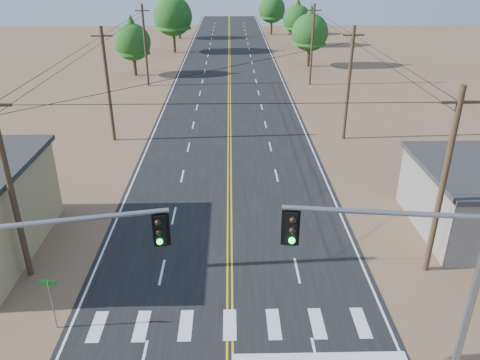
{
  "coord_description": "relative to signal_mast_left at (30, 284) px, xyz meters",
  "views": [
    {
      "loc": [
        0.12,
        -8.33,
        15.15
      ],
      "look_at": [
        0.63,
        15.97,
        3.5
      ],
      "focal_mm": 35.0,
      "sensor_mm": 36.0,
      "label": 1
    }
  ],
  "objects": [
    {
      "name": "utility_pole_right_mid",
      "position": [
        17.11,
        27.64,
        -0.17
      ],
      "size": [
        1.8,
        0.3,
        10.0
      ],
      "color": "#4C3826",
      "rests_on": "ground"
    },
    {
      "name": "tree_left_far",
      "position": [
        -3.49,
        86.17,
        -0.14
      ],
      "size": [
        5.06,
        5.06,
        8.43
      ],
      "color": "#3F2D1E",
      "rests_on": "ground"
    },
    {
      "name": "tree_right_far",
      "position": [
        15.61,
        91.14,
        0.42
      ],
      "size": [
        5.6,
        5.6,
        9.33
      ],
      "color": "#3F2D1E",
      "rests_on": "ground"
    },
    {
      "name": "tree_left_near",
      "position": [
        -6.6,
        53.48,
        -0.24
      ],
      "size": [
        4.96,
        4.96,
        8.26
      ],
      "color": "#3F2D1E",
      "rests_on": "ground"
    },
    {
      "name": "road",
      "position": [
        6.61,
        25.64,
        -5.28
      ],
      "size": [
        15.0,
        200.0,
        0.02
      ],
      "primitive_type": "cube",
      "color": "black",
      "rests_on": "ground"
    },
    {
      "name": "utility_pole_right_far",
      "position": [
        17.11,
        47.64,
        -0.17
      ],
      "size": [
        1.8,
        0.3,
        10.0
      ],
      "color": "#4C3826",
      "rests_on": "ground"
    },
    {
      "name": "utility_pole_left_near",
      "position": [
        -3.89,
        7.64,
        -0.17
      ],
      "size": [
        1.8,
        0.3,
        10.0
      ],
      "color": "#4C3826",
      "rests_on": "ground"
    },
    {
      "name": "signal_mast_right",
      "position": [
        12.95,
        -0.13,
        0.17
      ],
      "size": [
        6.64,
        1.08,
        8.08
      ],
      "rotation": [
        0.0,
        0.0,
        -0.12
      ],
      "color": "gray",
      "rests_on": "ground"
    },
    {
      "name": "street_sign",
      "position": [
        -1.19,
        3.64,
        -3.53
      ],
      "size": [
        0.78,
        0.12,
        2.63
      ],
      "rotation": [
        0.0,
        0.0,
        -0.11
      ],
      "color": "gray",
      "rests_on": "ground"
    },
    {
      "name": "tree_left_mid",
      "position": [
        -2.91,
        70.9,
        1.4
      ],
      "size": [
        6.57,
        6.57,
        10.94
      ],
      "color": "#3F2D1E",
      "rests_on": "ground"
    },
    {
      "name": "signal_mast_left",
      "position": [
        0.0,
        0.0,
        0.0
      ],
      "size": [
        6.75,
        1.49,
        7.78
      ],
      "rotation": [
        0.0,
        0.0,
        0.18
      ],
      "color": "gray",
      "rests_on": "ground"
    },
    {
      "name": "utility_pole_right_near",
      "position": [
        17.11,
        7.64,
        -0.17
      ],
      "size": [
        1.8,
        0.3,
        10.0
      ],
      "color": "#4C3826",
      "rests_on": "ground"
    },
    {
      "name": "tree_right_mid",
      "position": [
        19.1,
        77.03,
        -0.04
      ],
      "size": [
        5.15,
        5.15,
        8.59
      ],
      "color": "#3F2D1E",
      "rests_on": "ground"
    },
    {
      "name": "utility_pole_left_far",
      "position": [
        -3.89,
        47.64,
        -0.17
      ],
      "size": [
        1.8,
        0.3,
        10.0
      ],
      "color": "#4C3826",
      "rests_on": "ground"
    },
    {
      "name": "utility_pole_left_mid",
      "position": [
        -3.89,
        27.64,
        -0.17
      ],
      "size": [
        1.8,
        0.3,
        10.0
      ],
      "color": "#4C3826",
      "rests_on": "ground"
    },
    {
      "name": "tree_right_near",
      "position": [
        18.61,
        58.91,
        0.23
      ],
      "size": [
        5.42,
        5.42,
        9.04
      ],
      "color": "#3F2D1E",
      "rests_on": "ground"
    }
  ]
}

